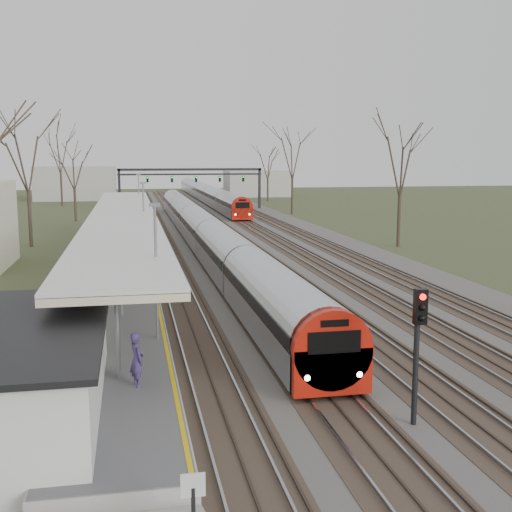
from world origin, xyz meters
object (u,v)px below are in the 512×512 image
Objects in this scene: train_near at (201,229)px; train_far at (206,193)px; signal_post at (418,336)px; passenger at (137,360)px.

train_near and train_far have the same top height.
train_far is at bearing 82.93° from train_near.
signal_post is (1.75, -39.51, 1.25)m from train_near.
train_far reaches higher than passenger.
train_far is at bearing -26.08° from passenger.
signal_post is (-5.25, -95.95, 1.25)m from train_far.
signal_post is at bearing -93.13° from train_far.
train_near is 37.77m from passenger.
train_near is 18.34× the size of signal_post.
train_near is at bearing -97.07° from train_far.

